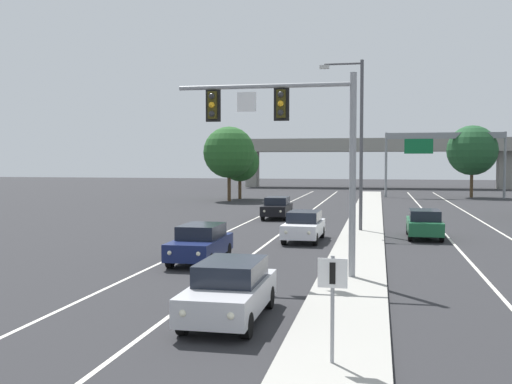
{
  "coord_description": "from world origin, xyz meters",
  "views": [
    {
      "loc": [
        0.89,
        -7.1,
        4.28
      ],
      "look_at": [
        -3.2,
        12.64,
        3.2
      ],
      "focal_mm": 41.64,
      "sensor_mm": 36.0,
      "label": 1
    }
  ],
  "objects_px": {
    "street_lamp_median": "(358,135)",
    "car_oncoming_white": "(304,226)",
    "car_oncoming_silver": "(230,290)",
    "median_sign_post": "(333,293)",
    "car_receding_green": "(424,223)",
    "tree_far_left_a": "(229,152)",
    "car_oncoming_black": "(277,207)",
    "car_oncoming_navy": "(200,243)",
    "highway_sign_gantry": "(445,144)",
    "tree_far_right_a": "(472,150)",
    "tree_far_left_c": "(240,162)",
    "overhead_signal_mast": "(295,132)"
  },
  "relations": [
    {
      "from": "overhead_signal_mast",
      "to": "tree_far_left_c",
      "type": "bearing_deg",
      "value": 105.82
    },
    {
      "from": "car_oncoming_silver",
      "to": "tree_far_right_a",
      "type": "relative_size",
      "value": 0.54
    },
    {
      "from": "street_lamp_median",
      "to": "car_oncoming_white",
      "type": "distance_m",
      "value": 7.12
    },
    {
      "from": "overhead_signal_mast",
      "to": "street_lamp_median",
      "type": "bearing_deg",
      "value": 83.28
    },
    {
      "from": "car_oncoming_silver",
      "to": "car_oncoming_white",
      "type": "bearing_deg",
      "value": 89.97
    },
    {
      "from": "overhead_signal_mast",
      "to": "highway_sign_gantry",
      "type": "height_order",
      "value": "highway_sign_gantry"
    },
    {
      "from": "car_oncoming_black",
      "to": "car_oncoming_navy",
      "type": "bearing_deg",
      "value": -89.96
    },
    {
      "from": "car_oncoming_silver",
      "to": "tree_far_left_a",
      "type": "bearing_deg",
      "value": 104.33
    },
    {
      "from": "tree_far_right_a",
      "to": "tree_far_left_c",
      "type": "xyz_separation_m",
      "value": [
        -25.67,
        -7.66,
        -1.33
      ]
    },
    {
      "from": "overhead_signal_mast",
      "to": "car_oncoming_silver",
      "type": "bearing_deg",
      "value": -98.9
    },
    {
      "from": "street_lamp_median",
      "to": "tree_far_right_a",
      "type": "relative_size",
      "value": 1.2
    },
    {
      "from": "car_receding_green",
      "to": "tree_far_left_c",
      "type": "relative_size",
      "value": 0.72
    },
    {
      "from": "tree_far_left_a",
      "to": "street_lamp_median",
      "type": "bearing_deg",
      "value": -60.44
    },
    {
      "from": "street_lamp_median",
      "to": "tree_far_left_a",
      "type": "distance_m",
      "value": 28.76
    },
    {
      "from": "street_lamp_median",
      "to": "car_oncoming_navy",
      "type": "relative_size",
      "value": 2.23
    },
    {
      "from": "overhead_signal_mast",
      "to": "car_receding_green",
      "type": "xyz_separation_m",
      "value": [
        5.42,
        12.48,
        -4.48
      ]
    },
    {
      "from": "street_lamp_median",
      "to": "car_oncoming_black",
      "type": "bearing_deg",
      "value": 129.29
    },
    {
      "from": "car_oncoming_white",
      "to": "car_receding_green",
      "type": "bearing_deg",
      "value": 21.35
    },
    {
      "from": "tree_far_right_a",
      "to": "tree_far_left_a",
      "type": "xyz_separation_m",
      "value": [
        -25.93,
        -11.44,
        -0.31
      ]
    },
    {
      "from": "tree_far_right_a",
      "to": "car_oncoming_white",
      "type": "bearing_deg",
      "value": -109.38
    },
    {
      "from": "median_sign_post",
      "to": "car_receding_green",
      "type": "relative_size",
      "value": 0.49
    },
    {
      "from": "overhead_signal_mast",
      "to": "car_receding_green",
      "type": "bearing_deg",
      "value": 66.51
    },
    {
      "from": "street_lamp_median",
      "to": "car_oncoming_navy",
      "type": "distance_m",
      "value": 14.14
    },
    {
      "from": "highway_sign_gantry",
      "to": "tree_far_left_c",
      "type": "bearing_deg",
      "value": -164.34
    },
    {
      "from": "car_oncoming_white",
      "to": "tree_far_left_c",
      "type": "height_order",
      "value": "tree_far_left_c"
    },
    {
      "from": "median_sign_post",
      "to": "street_lamp_median",
      "type": "height_order",
      "value": "street_lamp_median"
    },
    {
      "from": "median_sign_post",
      "to": "tree_far_right_a",
      "type": "distance_m",
      "value": 61.21
    },
    {
      "from": "overhead_signal_mast",
      "to": "car_oncoming_silver",
      "type": "xyz_separation_m",
      "value": [
        -0.93,
        -5.91,
        -4.48
      ]
    },
    {
      "from": "street_lamp_median",
      "to": "car_oncoming_silver",
      "type": "height_order",
      "value": "street_lamp_median"
    },
    {
      "from": "car_oncoming_silver",
      "to": "car_oncoming_white",
      "type": "height_order",
      "value": "same"
    },
    {
      "from": "car_oncoming_navy",
      "to": "tree_far_left_a",
      "type": "height_order",
      "value": "tree_far_left_a"
    },
    {
      "from": "overhead_signal_mast",
      "to": "median_sign_post",
      "type": "bearing_deg",
      "value": -77.42
    },
    {
      "from": "street_lamp_median",
      "to": "car_oncoming_white",
      "type": "xyz_separation_m",
      "value": [
        -2.61,
        -4.37,
        -4.97
      ]
    },
    {
      "from": "overhead_signal_mast",
      "to": "median_sign_post",
      "type": "xyz_separation_m",
      "value": [
        2.05,
        -9.19,
        -3.71
      ]
    },
    {
      "from": "tree_far_left_c",
      "to": "tree_far_left_a",
      "type": "xyz_separation_m",
      "value": [
        -0.27,
        -3.78,
        1.02
      ]
    },
    {
      "from": "tree_far_left_a",
      "to": "median_sign_post",
      "type": "bearing_deg",
      "value": -73.33
    },
    {
      "from": "car_oncoming_black",
      "to": "tree_far_left_a",
      "type": "distance_m",
      "value": 19.85
    },
    {
      "from": "median_sign_post",
      "to": "car_oncoming_black",
      "type": "bearing_deg",
      "value": 101.72
    },
    {
      "from": "street_lamp_median",
      "to": "car_oncoming_white",
      "type": "relative_size",
      "value": 2.22
    },
    {
      "from": "median_sign_post",
      "to": "car_oncoming_white",
      "type": "height_order",
      "value": "median_sign_post"
    },
    {
      "from": "median_sign_post",
      "to": "tree_far_left_a",
      "type": "distance_m",
      "value": 50.83
    },
    {
      "from": "highway_sign_gantry",
      "to": "tree_far_left_a",
      "type": "height_order",
      "value": "tree_far_left_a"
    },
    {
      "from": "car_receding_green",
      "to": "tree_far_left_c",
      "type": "distance_m",
      "value": 35.55
    },
    {
      "from": "overhead_signal_mast",
      "to": "tree_far_right_a",
      "type": "height_order",
      "value": "tree_far_right_a"
    },
    {
      "from": "car_oncoming_white",
      "to": "tree_far_left_a",
      "type": "xyz_separation_m",
      "value": [
        -11.58,
        29.38,
        4.3
      ]
    },
    {
      "from": "street_lamp_median",
      "to": "car_oncoming_navy",
      "type": "height_order",
      "value": "street_lamp_median"
    },
    {
      "from": "car_oncoming_navy",
      "to": "tree_far_left_c",
      "type": "height_order",
      "value": "tree_far_left_c"
    },
    {
      "from": "car_oncoming_silver",
      "to": "tree_far_right_a",
      "type": "distance_m",
      "value": 58.71
    },
    {
      "from": "overhead_signal_mast",
      "to": "tree_far_left_c",
      "type": "height_order",
      "value": "overhead_signal_mast"
    },
    {
      "from": "car_oncoming_navy",
      "to": "car_receding_green",
      "type": "distance_m",
      "value": 13.9
    }
  ]
}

